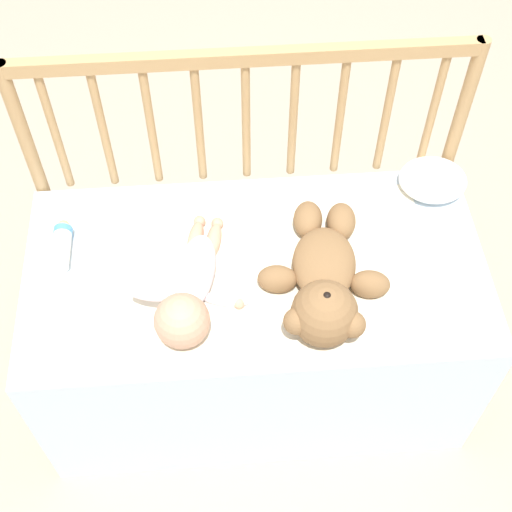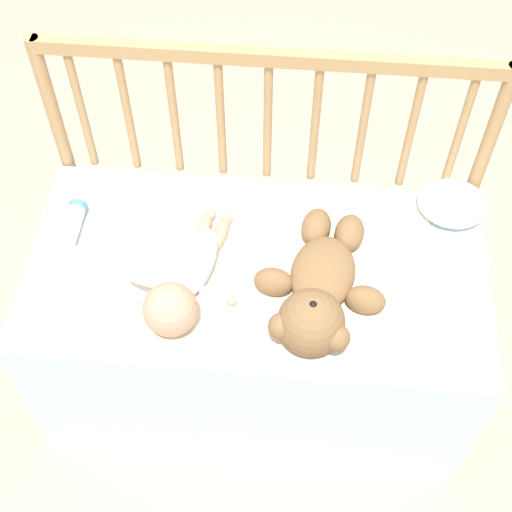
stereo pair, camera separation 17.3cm
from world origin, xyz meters
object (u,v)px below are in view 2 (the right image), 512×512
object	(u,v)px
teddy_bear	(318,291)
baby_bottle	(74,219)
baby	(184,283)
small_pillow	(453,203)

from	to	relation	value
teddy_bear	baby_bottle	size ratio (longest dim) A/B	3.03
teddy_bear	baby	distance (m)	0.32
teddy_bear	baby	xyz separation A→B (m)	(-0.32, 0.00, -0.01)
small_pillow	baby_bottle	xyz separation A→B (m)	(-0.98, -0.14, -0.01)
small_pillow	baby_bottle	world-z (taller)	small_pillow
small_pillow	baby	bearing A→B (deg)	-153.53
small_pillow	teddy_bear	bearing A→B (deg)	-136.03
teddy_bear	baby	size ratio (longest dim) A/B	1.09
teddy_bear	baby	bearing A→B (deg)	179.85
baby	baby_bottle	bearing A→B (deg)	149.28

